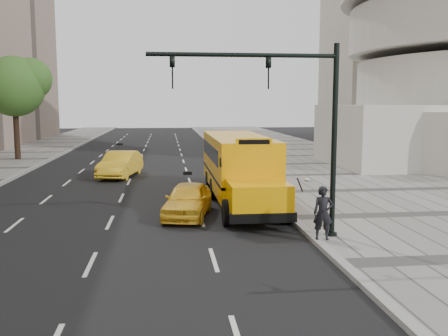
{
  "coord_description": "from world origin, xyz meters",
  "views": [
    {
      "loc": [
        1.18,
        -23.96,
        4.5
      ],
      "look_at": [
        3.5,
        -4.0,
        1.9
      ],
      "focal_mm": 40.0,
      "sensor_mm": 36.0,
      "label": 1
    }
  ],
  "objects": [
    {
      "name": "traffic_signal",
      "position": [
        5.19,
        -8.32,
        4.09
      ],
      "size": [
        6.18,
        0.36,
        6.4
      ],
      "color": "black",
      "rests_on": "ground"
    },
    {
      "name": "taxi_near",
      "position": [
        2.0,
        -4.37,
        0.68
      ],
      "size": [
        2.43,
        4.27,
        1.37
      ],
      "primitive_type": "imported",
      "rotation": [
        0.0,
        0.0,
        -0.21
      ],
      "color": "yellow",
      "rests_on": "ground"
    },
    {
      "name": "curb_museum",
      "position": [
        6.0,
        0.0,
        0.07
      ],
      "size": [
        0.3,
        140.0,
        0.15
      ],
      "primitive_type": "cube",
      "color": "gray",
      "rests_on": "ground"
    },
    {
      "name": "ground",
      "position": [
        0.0,
        0.0,
        0.0
      ],
      "size": [
        140.0,
        140.0,
        0.0
      ],
      "primitive_type": "plane",
      "color": "black",
      "rests_on": "ground"
    },
    {
      "name": "taxi_far",
      "position": [
        -1.65,
        7.06,
        0.79
      ],
      "size": [
        2.61,
        5.01,
        1.57
      ],
      "primitive_type": "imported",
      "rotation": [
        0.0,
        0.0,
        -0.21
      ],
      "color": "yellow",
      "rests_on": "ground"
    },
    {
      "name": "school_bus",
      "position": [
        4.5,
        -1.15,
        1.76
      ],
      "size": [
        2.96,
        11.56,
        3.19
      ],
      "color": "#F6A603",
      "rests_on": "ground"
    },
    {
      "name": "sidewalk_museum",
      "position": [
        12.0,
        0.0,
        0.07
      ],
      "size": [
        12.0,
        140.0,
        0.15
      ],
      "primitive_type": "cube",
      "color": "gray",
      "rests_on": "ground"
    },
    {
      "name": "tree_c",
      "position": [
        -10.41,
        16.86,
        5.86
      ],
      "size": [
        5.28,
        4.69,
        8.17
      ],
      "color": "black",
      "rests_on": "ground"
    },
    {
      "name": "pedestrian",
      "position": [
        6.15,
        -8.76,
        1.02
      ],
      "size": [
        0.7,
        0.53,
        1.73
      ],
      "primitive_type": "imported",
      "rotation": [
        0.0,
        0.0,
        -0.2
      ],
      "color": "black",
      "rests_on": "sidewalk_museum"
    }
  ]
}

